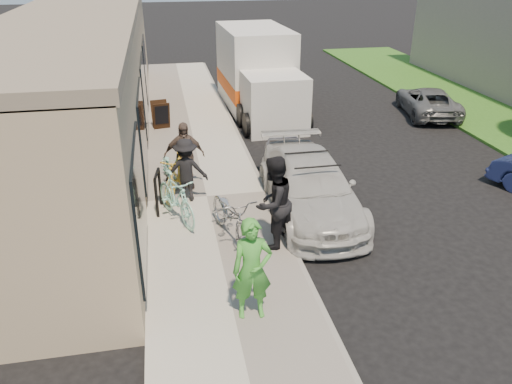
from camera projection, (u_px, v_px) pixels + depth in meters
ground at (316, 257)px, 10.47m from camera, size 120.00×120.00×0.00m
sidewalk at (207, 199)px, 12.75m from camera, size 3.00×34.00×0.15m
curb at (266, 194)px, 13.02m from camera, size 0.12×34.00×0.13m
storefront at (86, 80)px, 15.72m from camera, size 3.60×20.00×4.22m
bike_rack at (158, 188)px, 11.76m from camera, size 0.16×0.70×0.99m
sandwich_board at (161, 115)px, 17.40m from camera, size 0.67×0.67×0.95m
sedan_white at (310, 186)px, 11.99m from camera, size 2.11×4.82×1.42m
sedan_silver at (295, 164)px, 13.60m from camera, size 1.37×3.25×1.10m
moving_truck at (258, 76)px, 19.55m from camera, size 2.58×6.44×3.13m
far_car_gray at (428, 101)px, 19.34m from camera, size 2.54×4.14×1.07m
tandem_bike at (231, 216)px, 10.65m from camera, size 1.18×2.16×1.07m
woman_rider at (252, 270)px, 8.19m from camera, size 0.69×0.47×1.83m
man_standing at (273, 203)px, 10.18m from camera, size 1.23×1.20×2.00m
cruiser_bike_a at (176, 198)px, 11.37m from camera, size 1.19×1.93×1.12m
cruiser_bike_b at (170, 167)px, 13.36m from camera, size 0.82×1.63×0.82m
cruiser_bike_c at (177, 175)px, 12.57m from camera, size 1.12×1.90×1.10m
bystander_a at (186, 170)px, 12.20m from camera, size 1.10×0.71×1.61m
bystander_b at (184, 155)px, 12.84m from camera, size 1.05×0.44×1.78m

